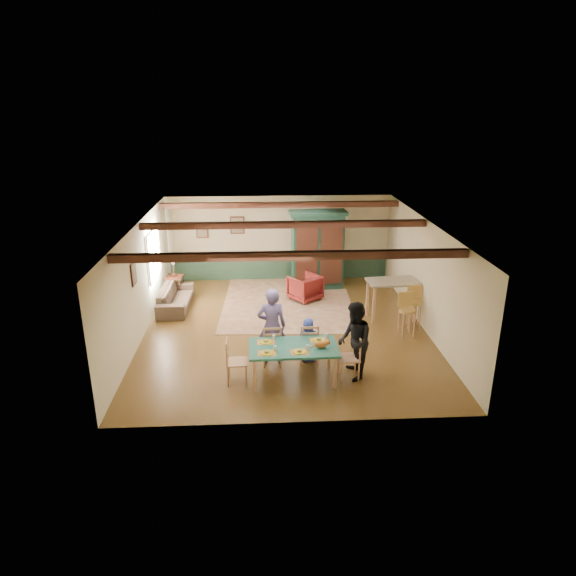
{
  "coord_description": "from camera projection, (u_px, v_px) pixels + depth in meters",
  "views": [
    {
      "loc": [
        -0.59,
        -11.81,
        5.38
      ],
      "look_at": [
        0.06,
        -0.09,
        1.15
      ],
      "focal_mm": 32.0,
      "sensor_mm": 36.0,
      "label": 1
    }
  ],
  "objects": [
    {
      "name": "ceiling_beam_mid",
      "position": [
        284.0,
        225.0,
        12.44
      ],
      "size": [
        6.95,
        0.16,
        0.16
      ],
      "primitive_type": "cube",
      "color": "black",
      "rests_on": "ceiling"
    },
    {
      "name": "wall_right",
      "position": [
        427.0,
        277.0,
        12.67
      ],
      "size": [
        0.02,
        8.0,
        2.7
      ],
      "primitive_type": "cube",
      "color": "beige",
      "rests_on": "floor"
    },
    {
      "name": "place_setting_near_center",
      "position": [
        300.0,
        350.0,
        10.11
      ],
      "size": [
        0.41,
        0.31,
        0.11
      ],
      "primitive_type": null,
      "rotation": [
        0.0,
        0.0,
        0.02
      ],
      "color": "gold",
      "rests_on": "dining_table"
    },
    {
      "name": "area_rug",
      "position": [
        287.0,
        303.0,
        14.69
      ],
      "size": [
        3.8,
        4.45,
        0.01
      ],
      "primitive_type": "cube",
      "rotation": [
        0.0,
        0.0,
        -0.04
      ],
      "color": "#BCB088",
      "rests_on": "floor"
    },
    {
      "name": "armoire",
      "position": [
        317.0,
        250.0,
        15.54
      ],
      "size": [
        1.73,
        0.78,
        2.39
      ],
      "primitive_type": "cube",
      "rotation": [
        0.0,
        0.0,
        0.06
      ],
      "color": "#133024",
      "rests_on": "floor"
    },
    {
      "name": "cat",
      "position": [
        321.0,
        344.0,
        10.27
      ],
      "size": [
        0.36,
        0.15,
        0.18
      ],
      "primitive_type": null,
      "rotation": [
        0.0,
        0.0,
        0.02
      ],
      "color": "#C46122",
      "rests_on": "dining_table"
    },
    {
      "name": "place_setting_far_left",
      "position": [
        266.0,
        340.0,
        10.53
      ],
      "size": [
        0.41,
        0.31,
        0.11
      ],
      "primitive_type": null,
      "rotation": [
        0.0,
        0.0,
        0.02
      ],
      "color": "gold",
      "rests_on": "dining_table"
    },
    {
      "name": "place_setting_near_left",
      "position": [
        267.0,
        351.0,
        10.07
      ],
      "size": [
        0.41,
        0.31,
        0.11
      ],
      "primitive_type": null,
      "rotation": [
        0.0,
        0.0,
        0.02
      ],
      "color": "gold",
      "rests_on": "dining_table"
    },
    {
      "name": "window_left",
      "position": [
        154.0,
        254.0,
        13.84
      ],
      "size": [
        0.06,
        1.6,
        1.3
      ],
      "primitive_type": null,
      "color": "white",
      "rests_on": "wall_left"
    },
    {
      "name": "picture_back_a",
      "position": [
        237.0,
        225.0,
        16.0
      ],
      "size": [
        0.45,
        0.04,
        0.55
      ],
      "primitive_type": null,
      "color": "gray",
      "rests_on": "wall_back"
    },
    {
      "name": "dining_chair_far_right",
      "position": [
        309.0,
        343.0,
        11.15
      ],
      "size": [
        0.43,
        0.45,
        0.95
      ],
      "primitive_type": null,
      "rotation": [
        0.0,
        0.0,
        3.16
      ],
      "color": "tan",
      "rests_on": "floor"
    },
    {
      "name": "picture_back_b",
      "position": [
        202.0,
        230.0,
        15.99
      ],
      "size": [
        0.38,
        0.04,
        0.48
      ],
      "primitive_type": null,
      "color": "gray",
      "rests_on": "wall_back"
    },
    {
      "name": "dining_table",
      "position": [
        293.0,
        363.0,
        10.48
      ],
      "size": [
        1.82,
        1.04,
        0.75
      ],
      "primitive_type": null,
      "rotation": [
        0.0,
        0.0,
        0.02
      ],
      "color": "#1B5745",
      "rests_on": "floor"
    },
    {
      "name": "ceiling",
      "position": [
        285.0,
        225.0,
        12.03
      ],
      "size": [
        7.0,
        8.0,
        0.02
      ],
      "primitive_type": "cube",
      "color": "white",
      "rests_on": "wall_back"
    },
    {
      "name": "place_setting_far_right",
      "position": [
        319.0,
        338.0,
        10.61
      ],
      "size": [
        0.41,
        0.31,
        0.11
      ],
      "primitive_type": null,
      "rotation": [
        0.0,
        0.0,
        0.02
      ],
      "color": "gold",
      "rests_on": "dining_table"
    },
    {
      "name": "dining_chair_end_right",
      "position": [
        349.0,
        357.0,
        10.54
      ],
      "size": [
        0.45,
        0.43,
        0.95
      ],
      "primitive_type": null,
      "rotation": [
        0.0,
        0.0,
        -1.55
      ],
      "color": "tan",
      "rests_on": "floor"
    },
    {
      "name": "bar_stool_right",
      "position": [
        414.0,
        307.0,
        12.95
      ],
      "size": [
        0.43,
        0.46,
        1.06
      ],
      "primitive_type": null,
      "rotation": [
        0.0,
        0.0,
        -0.13
      ],
      "color": "#B89247",
      "rests_on": "floor"
    },
    {
      "name": "wall_back",
      "position": [
        279.0,
        238.0,
        16.25
      ],
      "size": [
        7.0,
        0.02,
        2.7
      ],
      "primitive_type": "cube",
      "color": "beige",
      "rests_on": "floor"
    },
    {
      "name": "table_lamp",
      "position": [
        173.0,
        267.0,
        14.94
      ],
      "size": [
        0.33,
        0.33,
        0.56
      ],
      "primitive_type": null,
      "rotation": [
        0.0,
        0.0,
        -0.06
      ],
      "color": "#D1BC87",
      "rests_on": "end_table"
    },
    {
      "name": "wainscot_back",
      "position": [
        279.0,
        266.0,
        16.53
      ],
      "size": [
        6.95,
        0.03,
        0.9
      ],
      "primitive_type": "cube",
      "color": "#203B2B",
      "rests_on": "floor"
    },
    {
      "name": "counter_table",
      "position": [
        391.0,
        300.0,
        13.42
      ],
      "size": [
        1.34,
        0.85,
        1.07
      ],
      "primitive_type": null,
      "rotation": [
        0.0,
        0.0,
        0.08
      ],
      "color": "#9F957B",
      "rests_on": "floor"
    },
    {
      "name": "end_table",
      "position": [
        175.0,
        286.0,
        15.14
      ],
      "size": [
        0.56,
        0.56,
        0.61
      ],
      "primitive_type": null,
      "rotation": [
        0.0,
        0.0,
        -0.13
      ],
      "color": "black",
      "rests_on": "floor"
    },
    {
      "name": "person_man",
      "position": [
        272.0,
        326.0,
        11.04
      ],
      "size": [
        0.64,
        0.43,
        1.72
      ],
      "primitive_type": "imported",
      "rotation": [
        0.0,
        0.0,
        3.16
      ],
      "color": "#61518C",
      "rests_on": "floor"
    },
    {
      "name": "sofa",
      "position": [
        176.0,
        298.0,
        14.27
      ],
      "size": [
        0.8,
        1.99,
        0.58
      ],
      "primitive_type": "imported",
      "rotation": [
        0.0,
        0.0,
        1.55
      ],
      "color": "#413428",
      "rests_on": "floor"
    },
    {
      "name": "ceiling_beam_back",
      "position": [
        280.0,
        205.0,
        14.88
      ],
      "size": [
        6.95,
        0.16,
        0.16
      ],
      "primitive_type": "cube",
      "color": "black",
      "rests_on": "ceiling"
    },
    {
      "name": "floor",
      "position": [
        285.0,
        330.0,
        12.95
      ],
      "size": [
        8.0,
        8.0,
        0.0
      ],
      "primitive_type": "plane",
      "color": "#4C3315",
      "rests_on": "ground"
    },
    {
      "name": "dining_chair_end_left",
      "position": [
        237.0,
        361.0,
        10.37
      ],
      "size": [
        0.45,
        0.43,
        0.95
      ],
      "primitive_type": null,
      "rotation": [
        0.0,
        0.0,
        1.59
      ],
      "color": "tan",
      "rests_on": "floor"
    },
    {
      "name": "picture_left_wall",
      "position": [
        134.0,
        274.0,
        11.61
      ],
      "size": [
        0.04,
        0.42,
        0.52
      ],
      "primitive_type": null,
      "color": "gray",
      "rests_on": "wall_left"
    },
    {
      "name": "dining_chair_far_left",
      "position": [
        272.0,
        344.0,
        11.1
      ],
      "size": [
        0.43,
        0.45,
        0.95
      ],
      "primitive_type": null,
      "rotation": [
        0.0,
        0.0,
        3.16
      ],
      "color": "tan",
      "rests_on": "floor"
    },
    {
      "name": "ceiling_beam_front",
      "position": [
        291.0,
        256.0,
        9.9
      ],
      "size": [
        6.95,
        0.16,
        0.16
      ],
      "primitive_type": "cube",
      "color": "black",
      "rests_on": "ceiling"
    },
    {
      "name": "bar_stool_left",
      "position": [
        407.0,
        315.0,
        12.42
      ],
      "size": [
        0.42,
        0.46,
        1.09
      ],
      "primitive_type": null,
      "rotation": [
        0.0,
        0.0,
        0.1
      ],
      "color": "#B89247",
      "rests_on": "floor"
    },
    {
      "name": "wall_left",
      "position": [
        140.0,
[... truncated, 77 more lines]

